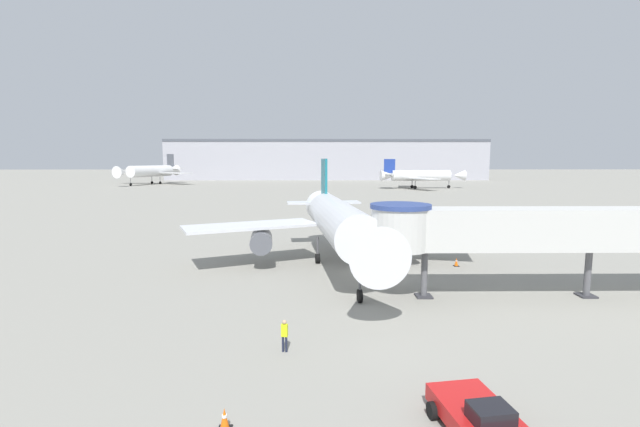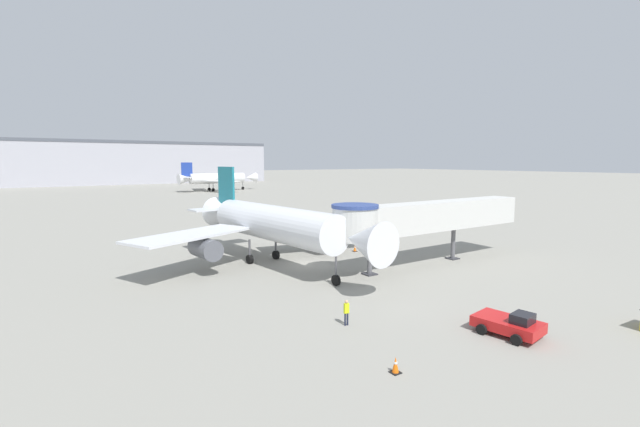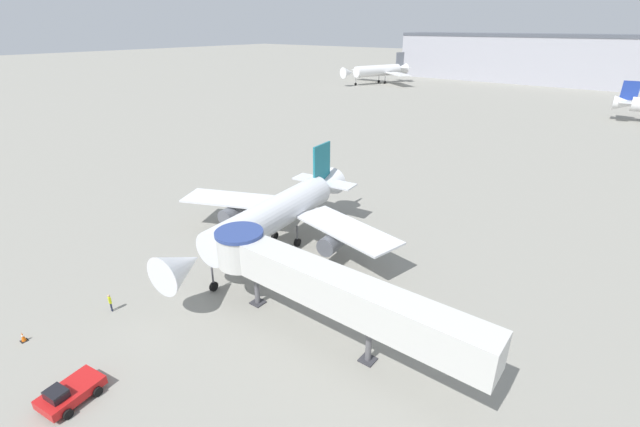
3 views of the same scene
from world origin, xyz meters
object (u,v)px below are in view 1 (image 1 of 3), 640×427
(jet_bridge, at_px, (523,229))
(traffic_cone_starboard_wing, at_px, (456,262))
(background_jet_blue_tail, at_px, (419,176))
(main_airplane, at_px, (337,222))
(ground_crew_marshaller, at_px, (285,333))
(traffic_cone_apron_front, at_px, (225,419))
(pushback_tug_red, at_px, (478,416))
(background_jet_gray_tail, at_px, (152,171))

(jet_bridge, distance_m, traffic_cone_starboard_wing, 9.78)
(traffic_cone_starboard_wing, distance_m, background_jet_blue_tail, 106.72)
(main_airplane, distance_m, ground_crew_marshaller, 17.42)
(traffic_cone_apron_front, height_order, background_jet_blue_tail, background_jet_blue_tail)
(ground_crew_marshaller, bearing_deg, background_jet_blue_tail, 83.45)
(traffic_cone_starboard_wing, relative_size, ground_crew_marshaller, 0.48)
(pushback_tug_red, height_order, traffic_cone_starboard_wing, pushback_tug_red)
(jet_bridge, xyz_separation_m, background_jet_blue_tail, (20.38, 112.97, -0.47))
(pushback_tug_red, bearing_deg, ground_crew_marshaller, 128.86)
(jet_bridge, xyz_separation_m, background_jet_gray_tail, (-77.50, 138.75, 0.40))
(main_airplane, bearing_deg, pushback_tug_red, -87.19)
(ground_crew_marshaller, bearing_deg, jet_bridge, 38.25)
(main_airplane, distance_m, traffic_cone_apron_front, 23.77)
(jet_bridge, bearing_deg, traffic_cone_starboard_wing, 100.14)
(traffic_cone_starboard_wing, height_order, traffic_cone_apron_front, traffic_cone_apron_front)
(main_airplane, bearing_deg, traffic_cone_apron_front, -108.68)
(jet_bridge, relative_size, background_jet_gray_tail, 0.73)
(traffic_cone_starboard_wing, xyz_separation_m, background_jet_blue_tail, (21.90, 104.37, 3.93))
(traffic_cone_apron_front, bearing_deg, ground_crew_marshaller, 74.75)
(traffic_cone_starboard_wing, bearing_deg, main_airplane, -178.89)
(traffic_cone_starboard_wing, distance_m, ground_crew_marshaller, 22.09)
(jet_bridge, bearing_deg, background_jet_blue_tail, 79.91)
(traffic_cone_starboard_wing, bearing_deg, traffic_cone_apron_front, -124.30)
(ground_crew_marshaller, distance_m, background_jet_blue_tail, 126.64)
(pushback_tug_red, xyz_separation_m, traffic_cone_starboard_wing, (7.01, 23.49, -0.29))
(main_airplane, relative_size, background_jet_gray_tail, 0.84)
(traffic_cone_apron_front, height_order, ground_crew_marshaller, ground_crew_marshaller)
(traffic_cone_starboard_wing, distance_m, background_jet_gray_tail, 150.78)
(jet_bridge, bearing_deg, pushback_tug_red, -119.65)
(traffic_cone_starboard_wing, xyz_separation_m, ground_crew_marshaller, (-14.10, -17.00, 0.57))
(ground_crew_marshaller, bearing_deg, main_airplane, 88.33)
(jet_bridge, distance_m, background_jet_gray_tail, 158.92)
(pushback_tug_red, distance_m, ground_crew_marshaller, 9.62)
(background_jet_blue_tail, bearing_deg, ground_crew_marshaller, 158.02)
(jet_bridge, distance_m, ground_crew_marshaller, 18.14)
(background_jet_gray_tail, bearing_deg, pushback_tug_red, -47.05)
(ground_crew_marshaller, bearing_deg, traffic_cone_apron_front, -95.28)
(traffic_cone_starboard_wing, relative_size, background_jet_blue_tail, 0.03)
(main_airplane, xyz_separation_m, jet_bridge, (12.16, -8.39, 0.73))
(main_airplane, height_order, traffic_cone_apron_front, main_airplane)
(traffic_cone_starboard_wing, bearing_deg, background_jet_blue_tail, 78.15)
(jet_bridge, height_order, pushback_tug_red, jet_bridge)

